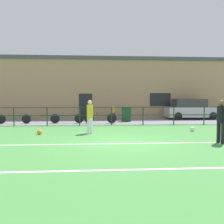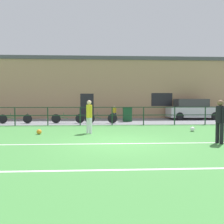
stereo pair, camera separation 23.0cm
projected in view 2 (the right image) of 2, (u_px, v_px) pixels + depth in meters
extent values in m
cube|color=#478C42|center=(120.00, 143.00, 8.69)|extent=(60.00, 44.00, 0.04)
cube|color=white|center=(121.00, 144.00, 8.56)|extent=(36.00, 0.11, 0.00)
cube|color=white|center=(133.00, 170.00, 5.39)|extent=(36.00, 0.11, 0.00)
cube|color=slate|center=(110.00, 121.00, 17.17)|extent=(48.00, 5.00, 0.02)
cylinder|color=#193823|center=(15.00, 116.00, 14.34)|extent=(0.07, 0.07, 1.15)
cylinder|color=#193823|center=(48.00, 116.00, 14.44)|extent=(0.07, 0.07, 1.15)
cylinder|color=#193823|center=(80.00, 116.00, 14.54)|extent=(0.07, 0.07, 1.15)
cylinder|color=#193823|center=(112.00, 116.00, 14.65)|extent=(0.07, 0.07, 1.15)
cylinder|color=#193823|center=(144.00, 116.00, 14.75)|extent=(0.07, 0.07, 1.15)
cylinder|color=#193823|center=(175.00, 116.00, 14.85)|extent=(0.07, 0.07, 1.15)
cylinder|color=#193823|center=(205.00, 116.00, 14.96)|extent=(0.07, 0.07, 1.15)
cube|color=#193823|center=(112.00, 107.00, 14.62)|extent=(36.00, 0.04, 0.04)
cube|color=#193823|center=(112.00, 115.00, 14.64)|extent=(36.00, 0.04, 0.04)
cube|color=tan|center=(108.00, 90.00, 20.72)|extent=(28.00, 2.40, 4.94)
cube|color=#232328|center=(87.00, 106.00, 19.50)|extent=(1.10, 0.04, 2.10)
cube|color=#232328|center=(162.00, 100.00, 19.79)|extent=(1.80, 0.04, 1.10)
cube|color=#4C4C51|center=(108.00, 60.00, 20.58)|extent=(28.00, 2.56, 0.30)
cylinder|color=black|center=(222.00, 134.00, 8.46)|extent=(0.14, 0.14, 0.76)
cylinder|color=black|center=(217.00, 133.00, 8.69)|extent=(0.14, 0.14, 0.76)
cylinder|color=black|center=(220.00, 114.00, 8.54)|extent=(0.28, 0.28, 0.63)
sphere|color=brown|center=(220.00, 103.00, 8.52)|extent=(0.22, 0.22, 0.22)
cylinder|color=black|center=(223.00, 115.00, 8.38)|extent=(0.10, 0.10, 0.56)
cylinder|color=black|center=(217.00, 115.00, 8.71)|extent=(0.10, 0.10, 0.56)
cylinder|color=white|center=(91.00, 126.00, 11.05)|extent=(0.14, 0.14, 0.75)
cylinder|color=white|center=(88.00, 125.00, 11.23)|extent=(0.14, 0.14, 0.75)
cylinder|color=gold|center=(89.00, 111.00, 11.10)|extent=(0.28, 0.28, 0.62)
sphere|color=beige|center=(89.00, 102.00, 11.08)|extent=(0.21, 0.21, 0.21)
cylinder|color=gold|center=(91.00, 112.00, 10.97)|extent=(0.10, 0.10, 0.56)
cylinder|color=gold|center=(87.00, 111.00, 11.23)|extent=(0.10, 0.10, 0.56)
sphere|color=white|center=(192.00, 129.00, 11.82)|extent=(0.23, 0.23, 0.23)
sphere|color=orange|center=(39.00, 132.00, 10.84)|extent=(0.23, 0.23, 0.23)
cylinder|color=#232D4C|center=(115.00, 116.00, 18.79)|extent=(0.09, 0.09, 0.52)
cylinder|color=#232D4C|center=(114.00, 116.00, 18.75)|extent=(0.09, 0.09, 0.52)
cylinder|color=gold|center=(114.00, 110.00, 18.75)|extent=(0.19, 0.19, 0.43)
sphere|color=beige|center=(114.00, 107.00, 18.73)|extent=(0.15, 0.15, 0.15)
cylinder|color=gold|center=(116.00, 110.00, 18.78)|extent=(0.07, 0.07, 0.38)
cylinder|color=gold|center=(113.00, 110.00, 18.72)|extent=(0.07, 0.07, 0.38)
cube|color=#B7B7BC|center=(193.00, 112.00, 18.90)|extent=(4.13, 1.66, 0.83)
cube|color=#373738|center=(191.00, 103.00, 18.85)|extent=(2.48, 1.39, 0.64)
cylinder|color=black|center=(180.00, 116.00, 18.05)|extent=(0.60, 0.18, 0.60)
cylinder|color=black|center=(215.00, 116.00, 18.20)|extent=(0.60, 0.18, 0.60)
cylinder|color=black|center=(173.00, 115.00, 19.64)|extent=(0.60, 0.18, 0.60)
cylinder|color=black|center=(206.00, 115.00, 19.79)|extent=(0.60, 0.18, 0.60)
cylinder|color=black|center=(56.00, 119.00, 15.66)|extent=(0.61, 0.04, 0.61)
cylinder|color=black|center=(80.00, 119.00, 15.75)|extent=(0.61, 0.04, 0.61)
cube|color=#1E6633|center=(68.00, 116.00, 15.69)|extent=(1.25, 0.04, 0.04)
cube|color=#1E6633|center=(62.00, 117.00, 15.68)|extent=(0.78, 0.03, 0.22)
cylinder|color=#1E6633|center=(64.00, 114.00, 15.67)|extent=(0.03, 0.03, 0.20)
cylinder|color=#1E6633|center=(80.00, 115.00, 15.73)|extent=(0.03, 0.03, 0.28)
cylinder|color=black|center=(3.00, 119.00, 15.48)|extent=(0.60, 0.04, 0.60)
cylinder|color=black|center=(28.00, 119.00, 15.57)|extent=(0.60, 0.04, 0.60)
cube|color=#1E6633|center=(15.00, 116.00, 15.51)|extent=(1.27, 0.04, 0.04)
cube|color=#1E6633|center=(9.00, 117.00, 15.50)|extent=(0.80, 0.03, 0.22)
cylinder|color=#1E6633|center=(11.00, 115.00, 15.49)|extent=(0.03, 0.03, 0.20)
cylinder|color=#1E6633|center=(27.00, 115.00, 15.55)|extent=(0.03, 0.03, 0.28)
cylinder|color=black|center=(90.00, 119.00, 15.55)|extent=(0.65, 0.04, 0.65)
cylinder|color=black|center=(112.00, 118.00, 15.62)|extent=(0.65, 0.04, 0.65)
cube|color=#1E6633|center=(101.00, 115.00, 15.57)|extent=(1.18, 0.04, 0.04)
cube|color=#1E6633|center=(95.00, 117.00, 15.56)|extent=(0.74, 0.03, 0.23)
cylinder|color=#1E6633|center=(97.00, 114.00, 15.55)|extent=(0.03, 0.03, 0.20)
cylinder|color=#1E6633|center=(112.00, 114.00, 15.61)|extent=(0.03, 0.03, 0.28)
cube|color=#194C28|center=(127.00, 115.00, 17.00)|extent=(0.62, 0.52, 0.96)
cube|color=#143D20|center=(127.00, 108.00, 16.97)|extent=(0.66, 0.56, 0.08)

